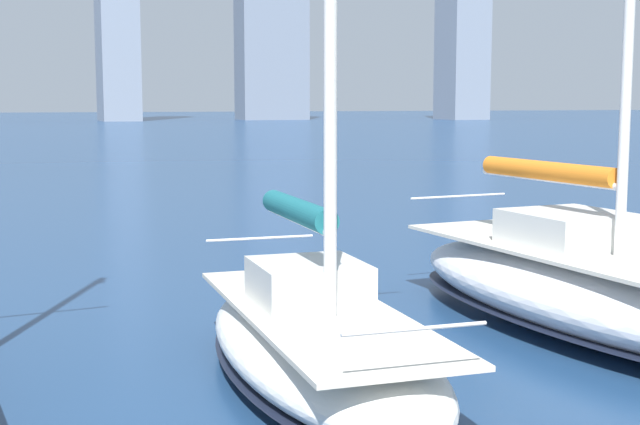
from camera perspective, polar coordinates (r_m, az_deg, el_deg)
city_skyline at (r=165.57m, az=-15.95°, el=12.23°), size 168.12×21.88×50.68m
sailboat_orange at (r=14.74m, az=16.77°, el=-4.47°), size 3.46×8.60×12.11m
sailboat_teal at (r=11.49m, az=-0.20°, el=-8.03°), size 2.54×6.61×10.00m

